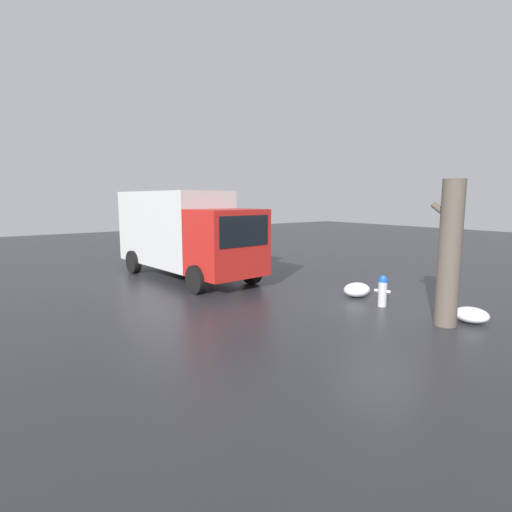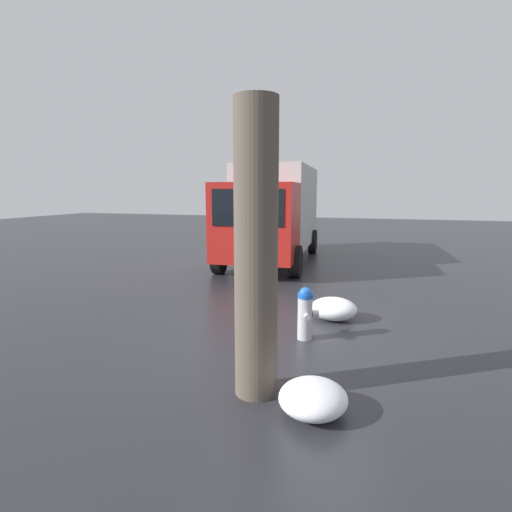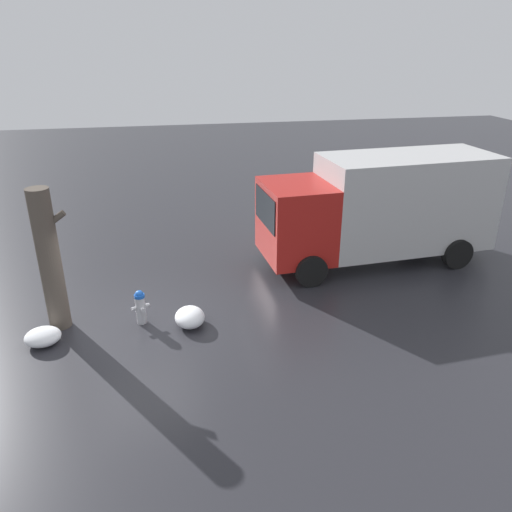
{
  "view_description": "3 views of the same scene",
  "coord_description": "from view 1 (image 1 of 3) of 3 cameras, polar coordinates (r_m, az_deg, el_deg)",
  "views": [
    {
      "loc": [
        -6.44,
        9.24,
        2.95
      ],
      "look_at": [
        4.23,
        1.17,
        1.02
      ],
      "focal_mm": 28.0,
      "sensor_mm": 36.0,
      "label": 1
    },
    {
      "loc": [
        -6.16,
        -1.12,
        2.39
      ],
      "look_at": [
        2.77,
        1.71,
        0.85
      ],
      "focal_mm": 28.0,
      "sensor_mm": 36.0,
      "label": 2
    },
    {
      "loc": [
        0.7,
        -10.74,
        6.31
      ],
      "look_at": [
        2.98,
        0.86,
        1.14
      ],
      "focal_mm": 35.0,
      "sensor_mm": 36.0,
      "label": 3
    }
  ],
  "objects": [
    {
      "name": "ground_plane",
      "position": [
        11.64,
        17.54,
        -6.86
      ],
      "size": [
        60.0,
        60.0,
        0.0
      ],
      "primitive_type": "plane",
      "color": "#28282D"
    },
    {
      "name": "snow_pile_by_hydrant",
      "position": [
        10.99,
        28.39,
        -7.41
      ],
      "size": [
        0.79,
        0.75,
        0.36
      ],
      "color": "white",
      "rests_on": "ground_plane"
    },
    {
      "name": "fire_hydrant",
      "position": [
        11.54,
        17.65,
        -4.73
      ],
      "size": [
        0.44,
        0.35,
        0.87
      ],
      "rotation": [
        0.0,
        0.0,
        5.07
      ],
      "color": "#B7B7BC",
      "rests_on": "ground_plane"
    },
    {
      "name": "snow_pile_curbside",
      "position": [
        12.51,
        14.22,
        -4.7
      ],
      "size": [
        0.71,
        0.87,
        0.42
      ],
      "color": "white",
      "rests_on": "ground_plane"
    },
    {
      "name": "delivery_truck",
      "position": [
        15.19,
        -10.28,
        3.51
      ],
      "size": [
        7.03,
        2.89,
        3.22
      ],
      "rotation": [
        0.0,
        0.0,
        1.64
      ],
      "color": "red",
      "rests_on": "ground_plane"
    },
    {
      "name": "tree_trunk",
      "position": [
        10.16,
        25.91,
        0.36
      ],
      "size": [
        0.76,
        0.5,
        3.39
      ],
      "color": "brown",
      "rests_on": "ground_plane"
    },
    {
      "name": "pedestrian",
      "position": [
        13.62,
        -9.32,
        -0.33
      ],
      "size": [
        0.38,
        0.38,
        1.75
      ],
      "rotation": [
        0.0,
        0.0,
        1.08
      ],
      "color": "#23232D",
      "rests_on": "ground_plane"
    }
  ]
}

